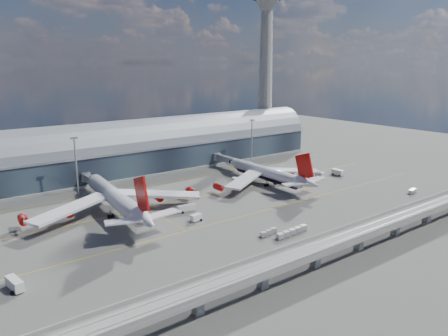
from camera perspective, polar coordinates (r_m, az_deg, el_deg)
ground at (r=179.53m, az=2.84°, el=-4.79°), size 500.00×500.00×0.00m
taxi_lines at (r=196.21m, az=-1.30°, el=-3.17°), size 200.00×80.12×0.01m
terminal at (r=239.88m, az=-9.13°, el=2.55°), size 200.00×30.00×28.00m
control_tower at (r=288.91m, az=5.47°, el=12.55°), size 19.00×19.00×103.00m
guideway at (r=142.52m, az=17.29°, el=-8.13°), size 220.00×8.50×7.20m
floodlight_mast_left at (r=199.59m, az=-18.75°, el=0.44°), size 3.00×0.70×25.70m
floodlight_mast_right at (r=248.43m, az=3.64°, el=3.61°), size 3.00×0.70×25.70m
airliner_left at (r=170.48m, az=-13.81°, el=-3.96°), size 68.85×72.38×22.04m
airliner_right at (r=208.38m, az=5.84°, el=-0.78°), size 59.35×62.01×19.71m
jet_bridge_left at (r=201.96m, az=-16.59°, el=-1.73°), size 4.40×28.00×7.25m
jet_bridge_right at (r=235.89m, az=0.86°, el=1.00°), size 4.40×32.00×7.25m
service_truck_0 at (r=127.14m, az=-25.67°, el=-13.49°), size 3.36×7.33×2.93m
service_truck_1 at (r=161.14m, az=-3.66°, el=-6.49°), size 4.66×2.74×2.55m
service_truck_2 at (r=171.30m, az=-4.89°, el=-5.23°), size 7.69×2.89×2.72m
service_truck_3 at (r=232.14m, az=14.63°, el=-0.57°), size 2.68×6.35×3.06m
service_truck_4 at (r=226.34m, az=12.39°, el=-0.85°), size 2.35×4.69×2.72m
service_truck_5 at (r=207.15m, az=2.01°, el=-1.78°), size 5.54×7.30×3.32m
cargo_train_0 at (r=149.23m, az=5.82°, el=-8.38°), size 7.67×2.59×1.68m
cargo_train_1 at (r=150.33m, az=8.86°, el=-8.26°), size 14.58×2.77×1.92m
cargo_train_2 at (r=211.28m, az=23.38°, el=-2.81°), size 5.69×3.02×1.85m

